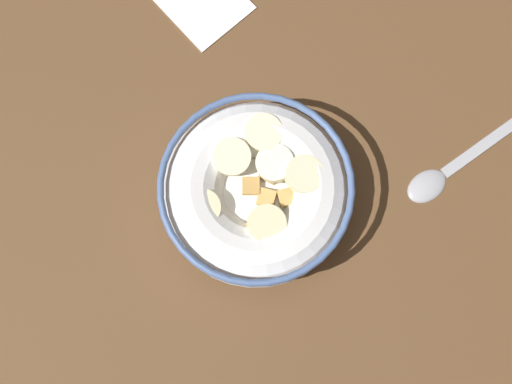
# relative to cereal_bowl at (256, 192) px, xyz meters

# --- Properties ---
(ground_plane) EXTENTS (1.32, 1.32, 0.02)m
(ground_plane) POSITION_rel_cereal_bowl_xyz_m (0.00, -0.00, -0.04)
(ground_plane) COLOR brown
(cereal_bowl) EXTENTS (0.16, 0.16, 0.06)m
(cereal_bowl) POSITION_rel_cereal_bowl_xyz_m (0.00, 0.00, 0.00)
(cereal_bowl) COLOR white
(cereal_bowl) RESTS_ON ground_plane
(spoon) EXTENTS (0.06, 0.14, 0.01)m
(spoon) POSITION_rel_cereal_bowl_xyz_m (0.12, 0.12, -0.03)
(spoon) COLOR #A5A5AD
(spoon) RESTS_ON ground_plane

